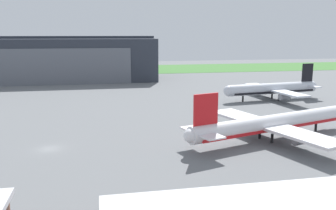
# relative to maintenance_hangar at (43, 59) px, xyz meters

# --- Properties ---
(ground_plane) EXTENTS (440.00, 440.00, 0.00)m
(ground_plane) POSITION_rel_maintenance_hangar_xyz_m (15.66, -109.28, -10.05)
(ground_plane) COLOR slate
(grass_field_strip) EXTENTS (440.00, 56.00, 0.08)m
(grass_field_strip) POSITION_rel_maintenance_hangar_xyz_m (15.66, 46.01, -10.01)
(grass_field_strip) COLOR #417636
(grass_field_strip) RESTS_ON ground_plane
(maintenance_hangar) EXTENTS (105.57, 34.77, 21.01)m
(maintenance_hangar) POSITION_rel_maintenance_hangar_xyz_m (0.00, 0.00, 0.00)
(maintenance_hangar) COLOR #2D333D
(maintenance_hangar) RESTS_ON ground_plane
(airliner_far_left) EXTENTS (36.00, 30.83, 11.99)m
(airliner_far_left) POSITION_rel_maintenance_hangar_xyz_m (83.40, -68.37, -6.29)
(airliner_far_left) COLOR silver
(airliner_far_left) RESTS_ON ground_plane
(airliner_near_right) EXTENTS (41.76, 34.11, 11.30)m
(airliner_near_right) POSITION_rel_maintenance_hangar_xyz_m (61.22, -111.73, -6.54)
(airliner_near_right) COLOR silver
(airliner_near_right) RESTS_ON ground_plane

